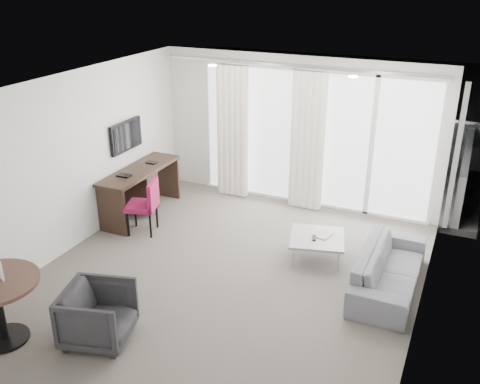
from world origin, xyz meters
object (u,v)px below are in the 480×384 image
at_px(desk_chair, 142,207).
at_px(tub_armchair, 98,315).
at_px(rattan_chair_b, 424,159).
at_px(sofa, 389,269).
at_px(rattan_chair_a, 366,170).
at_px(coffee_table, 317,247).
at_px(desk, 141,192).

bearing_deg(desk_chair, tub_armchair, -83.01).
relative_size(desk_chair, rattan_chair_b, 0.99).
bearing_deg(sofa, rattan_chair_a, 17.07).
xyz_separation_m(tub_armchair, sofa, (2.80, 2.44, -0.06)).
bearing_deg(rattan_chair_a, coffee_table, -74.17).
relative_size(desk, tub_armchair, 2.36).
relative_size(desk, sofa, 0.93).
bearing_deg(rattan_chair_b, sofa, -78.63).
bearing_deg(tub_armchair, coffee_table, -46.62).
bearing_deg(tub_armchair, rattan_chair_b, -37.61).
bearing_deg(sofa, rattan_chair_b, 0.97).
bearing_deg(rattan_chair_b, coffee_table, -94.55).
bearing_deg(desk_chair, desk, 108.75).
height_order(sofa, rattan_chair_b, rattan_chair_b).
bearing_deg(coffee_table, rattan_chair_b, 75.06).
xyz_separation_m(desk, rattan_chair_a, (3.25, 2.72, -0.04)).
bearing_deg(sofa, coffee_table, 71.76).
relative_size(desk_chair, coffee_table, 1.15).
distance_m(sofa, rattan_chair_a, 3.47).
xyz_separation_m(sofa, rattan_chair_b, (-0.07, 4.18, 0.17)).
relative_size(coffee_table, rattan_chair_b, 0.86).
bearing_deg(desk_chair, rattan_chair_b, 31.24).
xyz_separation_m(desk_chair, rattan_chair_a, (2.85, 3.29, -0.08)).
distance_m(desk_chair, rattan_chair_b, 5.63).
distance_m(desk, rattan_chair_a, 4.24).
relative_size(tub_armchair, rattan_chair_b, 0.83).
distance_m(desk, tub_armchair, 3.37).
xyz_separation_m(desk, sofa, (4.27, -0.59, -0.13)).
bearing_deg(rattan_chair_a, desk, -122.77).
bearing_deg(desk, sofa, -7.87).
height_order(coffee_table, rattan_chair_b, rattan_chair_b).
xyz_separation_m(coffee_table, rattan_chair_a, (0.07, 2.95, 0.19)).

